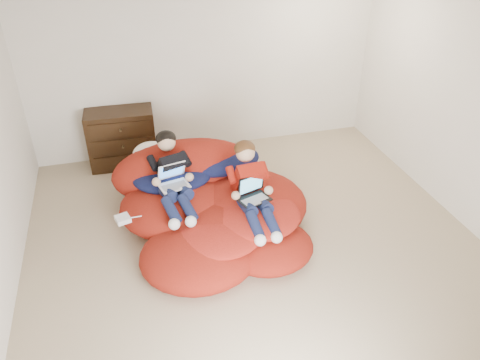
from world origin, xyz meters
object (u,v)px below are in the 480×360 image
object	(u,v)px
younger_boy	(251,184)
laptop_black	(253,193)
older_boy	(172,172)
laptop_white	(173,179)
dresser	(122,138)
beanbag_pile	(210,204)

from	to	relation	value
younger_boy	laptop_black	bearing A→B (deg)	-90.00
older_boy	laptop_black	world-z (taller)	older_boy
laptop_white	older_boy	bearing A→B (deg)	90.00
dresser	laptop_white	size ratio (longest dim) A/B	2.50
older_boy	younger_boy	distance (m)	0.93
beanbag_pile	younger_boy	world-z (taller)	younger_boy
dresser	laptop_black	distance (m)	2.42
younger_boy	laptop_black	size ratio (longest dim) A/B	2.74
beanbag_pile	older_boy	size ratio (longest dim) A/B	1.99
older_boy	younger_boy	xyz separation A→B (m)	(0.81, -0.45, -0.03)
beanbag_pile	dresser	bearing A→B (deg)	117.88
laptop_white	laptop_black	xyz separation A→B (m)	(0.81, -0.43, -0.05)
beanbag_pile	younger_boy	distance (m)	0.62
dresser	beanbag_pile	xyz separation A→B (m)	(0.90, -1.69, -0.15)
laptop_black	older_boy	bearing A→B (deg)	147.36
younger_boy	beanbag_pile	bearing A→B (deg)	147.33
dresser	beanbag_pile	world-z (taller)	dresser
beanbag_pile	laptop_white	xyz separation A→B (m)	(-0.40, 0.09, 0.36)
beanbag_pile	laptop_black	xyz separation A→B (m)	(0.42, -0.34, 0.31)
laptop_white	beanbag_pile	bearing A→B (deg)	-12.48
laptop_white	younger_boy	bearing A→B (deg)	-23.58
dresser	older_boy	size ratio (longest dim) A/B	0.82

